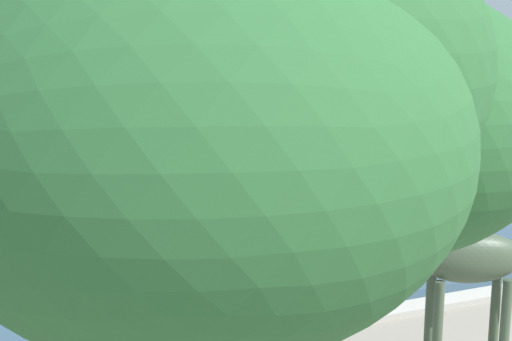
# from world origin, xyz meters

# --- Properties ---
(harbor_water) EXTENTS (77.24, 45.01, 0.30)m
(harbor_water) POSITION_xyz_m (0.00, 29.16, 0.15)
(harbor_water) COLOR #334C60
(harbor_water) RESTS_ON ground
(quay_edge_coping) EXTENTS (77.24, 0.50, 0.12)m
(quay_edge_coping) POSITION_xyz_m (0.00, 6.40, 0.06)
(quay_edge_coping) COLOR #ADA89E
(quay_edge_coping) RESTS_ON ground
(giraffe_statue) EXTENTS (2.42, 1.17, 4.34)m
(giraffe_statue) POSITION_xyz_m (0.46, 3.22, 2.22)
(giraffe_statue) COLOR #3D4C38
(giraffe_statue) RESTS_ON ground
(sailboat_white) EXTENTS (3.37, 8.31, 8.48)m
(sailboat_white) POSITION_xyz_m (9.44, 26.23, 0.34)
(sailboat_white) COLOR white
(sailboat_white) RESTS_ON ground
(sailboat_teal) EXTENTS (4.82, 9.53, 7.46)m
(sailboat_teal) POSITION_xyz_m (6.88, 35.61, 0.58)
(sailboat_teal) COLOR teal
(sailboat_teal) RESTS_ON ground
(sailboat_yellow) EXTENTS (2.99, 6.16, 5.71)m
(sailboat_yellow) POSITION_xyz_m (15.49, 41.81, 0.56)
(sailboat_yellow) COLOR gold
(sailboat_yellow) RESTS_ON ground
(shade_tree) EXTENTS (5.81, 6.34, 6.89)m
(shade_tree) POSITION_xyz_m (-4.28, 1.03, 5.07)
(shade_tree) COLOR brown
(shade_tree) RESTS_ON ground
(mooring_bollard) EXTENTS (0.24, 0.24, 0.50)m
(mooring_bollard) POSITION_xyz_m (-1.95, 6.25, 0.25)
(mooring_bollard) COLOR #232326
(mooring_bollard) RESTS_ON ground
(townhouse_narrow_midrow) EXTENTS (9.11, 6.11, 10.12)m
(townhouse_narrow_midrow) POSITION_xyz_m (-0.78, 55.28, 5.08)
(townhouse_narrow_midrow) COLOR tan
(townhouse_narrow_midrow) RESTS_ON ground
(townhouse_end_terrace) EXTENTS (6.01, 6.04, 9.76)m
(townhouse_end_terrace) POSITION_xyz_m (9.85, 56.84, 4.89)
(townhouse_end_terrace) COLOR gray
(townhouse_end_terrace) RESTS_ON ground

